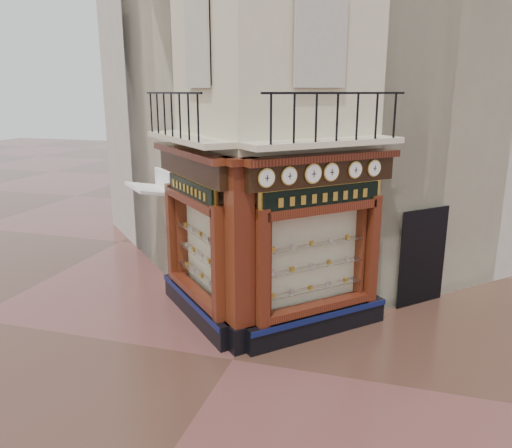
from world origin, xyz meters
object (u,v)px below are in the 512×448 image
at_px(clock_d, 331,172).
at_px(awning, 154,284).
at_px(clock_e, 355,170).
at_px(clock_b, 289,176).
at_px(signboard_left, 191,189).
at_px(clock_f, 374,168).
at_px(clock_a, 266,178).
at_px(clock_c, 313,174).
at_px(signboard_right, 323,197).
at_px(corner_pilaster, 240,259).

bearing_deg(clock_d, awning, 116.19).
relative_size(clock_d, clock_e, 1.06).
height_order(clock_b, signboard_left, clock_b).
bearing_deg(clock_b, awning, 105.85).
bearing_deg(awning, signboard_left, -175.95).
bearing_deg(awning, clock_f, -144.05).
xyz_separation_m(clock_a, clock_c, (0.74, 0.74, 0.00)).
bearing_deg(clock_b, clock_d, -0.00).
height_order(clock_d, clock_f, clock_d).
bearing_deg(clock_f, clock_c, 180.00).
relative_size(clock_b, signboard_right, 0.17).
distance_m(clock_b, signboard_right, 1.04).
distance_m(clock_c, awning, 6.28).
xyz_separation_m(corner_pilaster, awning, (-3.42, 2.72, -1.95)).
relative_size(clock_d, clock_f, 1.06).
relative_size(clock_b, clock_e, 1.01).
bearing_deg(signboard_left, signboard_right, -135.00).
xyz_separation_m(corner_pilaster, clock_a, (0.55, -0.05, 1.67)).
distance_m(corner_pilaster, clock_a, 1.76).
distance_m(clock_b, clock_c, 0.55).
bearing_deg(signboard_right, awning, 115.78).
bearing_deg(awning, clock_a, -169.83).
bearing_deg(clock_d, clock_b, 180.00).
xyz_separation_m(clock_c, clock_f, (1.10, 1.10, 0.00)).
bearing_deg(clock_f, signboard_right, 174.77).
bearing_deg(signboard_left, clock_e, -128.18).
xyz_separation_m(corner_pilaster, clock_f, (2.39, 1.79, 1.67)).
height_order(clock_f, awning, clock_f).
relative_size(clock_c, clock_e, 1.12).
distance_m(clock_f, awning, 6.91).
bearing_deg(corner_pilaster, clock_b, -26.56).
height_order(clock_d, awning, clock_d).
relative_size(corner_pilaster, clock_b, 10.98).
bearing_deg(clock_f, clock_a, 180.00).
bearing_deg(signboard_right, clock_c, -162.12).
distance_m(clock_b, signboard_left, 2.53).
height_order(signboard_left, signboard_right, signboard_right).
height_order(clock_e, signboard_left, clock_e).
bearing_deg(clock_a, signboard_left, 107.14).
xyz_separation_m(clock_c, clock_e, (0.74, 0.74, -0.00)).
xyz_separation_m(clock_e, awning, (-5.46, 1.28, -3.62)).
relative_size(clock_e, signboard_left, 0.18).
xyz_separation_m(clock_d, signboard_right, (-0.15, 0.01, -0.52)).
distance_m(corner_pilaster, signboard_left, 2.12).
xyz_separation_m(clock_b, clock_f, (1.49, 1.49, -0.00)).
bearing_deg(clock_a, clock_b, 0.00).
height_order(clock_c, signboard_left, clock_c).
xyz_separation_m(clock_b, signboard_left, (-2.37, 0.71, -0.52)).
bearing_deg(clock_d, corner_pilaster, 166.97).
distance_m(clock_c, clock_f, 1.55).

